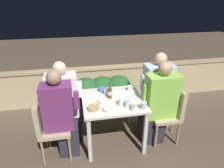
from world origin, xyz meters
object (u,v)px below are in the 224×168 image
object	(u,v)px
person_white_polo	(66,103)
beer_bottle	(110,92)
chair_left_far	(53,111)
chair_left_near	(47,124)
person_purple_stripe	(61,115)
chair_right_far	(166,100)
chair_right_near	(170,109)
person_green_blouse	(159,104)
person_blue_shirt	(155,93)

from	to	relation	value
person_white_polo	beer_bottle	size ratio (longest dim) A/B	5.20
chair_left_far	person_white_polo	world-z (taller)	person_white_polo
chair_left_near	person_white_polo	xyz separation A→B (m)	(0.24, 0.30, 0.11)
person_purple_stripe	chair_right_far	size ratio (longest dim) A/B	1.46
chair_left_near	beer_bottle	size ratio (longest dim) A/B	3.54
chair_right_near	beer_bottle	world-z (taller)	beer_bottle
person_purple_stripe	chair_right_far	distance (m)	1.68
chair_left_near	chair_left_far	xyz separation A→B (m)	(0.05, 0.30, 0.00)
person_purple_stripe	beer_bottle	distance (m)	0.74
chair_left_near	person_green_blouse	world-z (taller)	person_green_blouse
chair_left_far	beer_bottle	world-z (taller)	beer_bottle
chair_left_near	person_green_blouse	xyz separation A→B (m)	(1.59, 0.02, 0.11)
chair_right_near	beer_bottle	bearing A→B (deg)	168.90
chair_left_near	chair_left_far	world-z (taller)	same
chair_right_near	chair_right_far	world-z (taller)	same
person_purple_stripe	chair_left_far	size ratio (longest dim) A/B	1.46
person_white_polo	chair_right_near	size ratio (longest dim) A/B	1.47
person_purple_stripe	chair_right_far	xyz separation A→B (m)	(1.65, 0.31, -0.12)
chair_left_far	person_blue_shirt	world-z (taller)	person_blue_shirt
person_white_polo	chair_right_far	xyz separation A→B (m)	(1.60, 0.01, -0.11)
person_purple_stripe	chair_left_far	distance (m)	0.35
person_green_blouse	beer_bottle	distance (m)	0.74
chair_right_near	person_green_blouse	world-z (taller)	person_green_blouse
chair_left_near	person_blue_shirt	xyz separation A→B (m)	(1.65, 0.31, 0.13)
chair_right_near	person_blue_shirt	bearing A→B (deg)	114.19
chair_left_near	person_purple_stripe	size ratio (longest dim) A/B	0.68
person_white_polo	person_green_blouse	xyz separation A→B (m)	(1.34, -0.28, -0.00)
person_white_polo	chair_right_near	bearing A→B (deg)	-10.33
chair_right_far	person_blue_shirt	world-z (taller)	person_blue_shirt
chair_left_far	chair_right_far	bearing A→B (deg)	0.38
person_white_polo	person_green_blouse	bearing A→B (deg)	-11.77
chair_left_near	beer_bottle	xyz separation A→B (m)	(0.89, 0.20, 0.29)
chair_left_far	beer_bottle	size ratio (longest dim) A/B	3.54
chair_left_far	person_green_blouse	bearing A→B (deg)	-10.33
person_blue_shirt	beer_bottle	world-z (taller)	person_blue_shirt
person_white_polo	person_green_blouse	world-z (taller)	person_white_polo
chair_left_far	chair_right_near	world-z (taller)	same
beer_bottle	chair_left_far	bearing A→B (deg)	172.85
person_white_polo	chair_right_far	world-z (taller)	person_white_polo
chair_right_far	beer_bottle	xyz separation A→B (m)	(-0.95, -0.12, 0.29)
person_white_polo	person_green_blouse	distance (m)	1.37
person_white_polo	chair_left_near	bearing A→B (deg)	-128.98
chair_left_far	person_white_polo	size ratio (longest dim) A/B	0.68
chair_right_near	person_blue_shirt	size ratio (longest dim) A/B	0.66
chair_right_far	person_purple_stripe	bearing A→B (deg)	-169.21
person_green_blouse	person_blue_shirt	distance (m)	0.30
person_white_polo	chair_right_near	world-z (taller)	person_white_polo
person_green_blouse	beer_bottle	world-z (taller)	person_green_blouse
chair_left_far	person_blue_shirt	distance (m)	1.60
person_purple_stripe	person_blue_shirt	distance (m)	1.49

